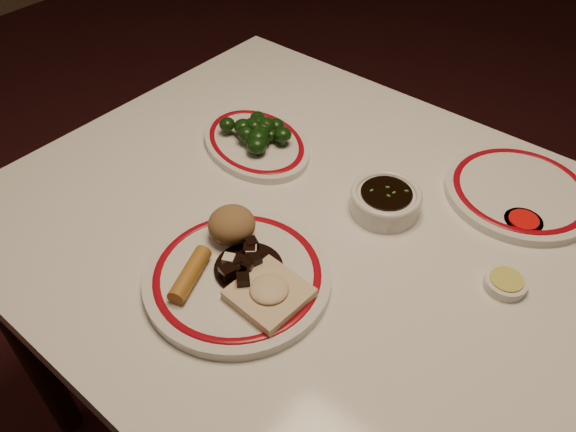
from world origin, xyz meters
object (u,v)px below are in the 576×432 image
(dining_table, at_px, (338,271))
(broccoli_pile, at_px, (258,130))
(soy_bowl, at_px, (385,202))
(stirfry_heap, at_px, (247,264))
(fried_wonton, at_px, (269,293))
(spring_roll, at_px, (190,274))
(broccoli_plate, at_px, (256,143))
(main_plate, at_px, (238,276))
(rice_mound, at_px, (232,224))

(dining_table, bearing_deg, broccoli_pile, 160.82)
(broccoli_pile, relative_size, soy_bowl, 1.18)
(stirfry_heap, bearing_deg, soy_bowl, 73.08)
(fried_wonton, xyz_separation_m, broccoli_pile, (-0.28, 0.28, 0.01))
(spring_roll, relative_size, soy_bowl, 0.82)
(spring_roll, distance_m, broccoli_plate, 0.37)
(main_plate, height_order, soy_bowl, soy_bowl)
(main_plate, distance_m, rice_mound, 0.09)
(fried_wonton, bearing_deg, broccoli_pile, 134.43)
(dining_table, height_order, spring_roll, spring_roll)
(spring_roll, relative_size, stirfry_heap, 0.92)
(broccoli_plate, bearing_deg, main_plate, -52.49)
(broccoli_plate, bearing_deg, rice_mound, -55.77)
(dining_table, distance_m, broccoli_plate, 0.31)
(broccoli_plate, bearing_deg, fried_wonton, -44.96)
(spring_roll, height_order, broccoli_plate, spring_roll)
(fried_wonton, relative_size, broccoli_pile, 0.75)
(main_plate, height_order, spring_roll, spring_roll)
(main_plate, bearing_deg, spring_roll, -129.00)
(main_plate, bearing_deg, stirfry_heap, 69.49)
(broccoli_plate, relative_size, broccoli_pile, 2.12)
(dining_table, bearing_deg, rice_mound, -133.40)
(fried_wonton, relative_size, soy_bowl, 0.88)
(spring_roll, height_order, soy_bowl, spring_roll)
(fried_wonton, height_order, broccoli_plate, fried_wonton)
(dining_table, relative_size, rice_mound, 15.79)
(rice_mound, height_order, soy_bowl, rice_mound)
(fried_wonton, xyz_separation_m, soy_bowl, (0.02, 0.28, -0.01))
(broccoli_plate, relative_size, soy_bowl, 2.51)
(stirfry_heap, relative_size, broccoli_plate, 0.35)
(broccoli_plate, bearing_deg, soy_bowl, 0.75)
(dining_table, relative_size, stirfry_heap, 11.32)
(broccoli_plate, xyz_separation_m, broccoli_pile, (0.00, 0.00, 0.03))
(rice_mound, bearing_deg, broccoli_pile, 123.36)
(rice_mound, relative_size, broccoli_pile, 0.54)
(main_plate, bearing_deg, rice_mound, 138.78)
(dining_table, bearing_deg, fried_wonton, -88.99)
(fried_wonton, bearing_deg, spring_roll, -155.65)
(dining_table, distance_m, main_plate, 0.22)
(fried_wonton, distance_m, soy_bowl, 0.28)
(dining_table, bearing_deg, main_plate, -109.45)
(fried_wonton, bearing_deg, soy_bowl, 86.36)
(main_plate, relative_size, rice_mound, 4.23)
(stirfry_heap, height_order, broccoli_pile, broccoli_pile)
(rice_mound, bearing_deg, spring_roll, -81.79)
(dining_table, distance_m, fried_wonton, 0.22)
(stirfry_heap, bearing_deg, dining_table, 70.64)
(main_plate, xyz_separation_m, rice_mound, (-0.06, 0.05, 0.04))
(fried_wonton, bearing_deg, stirfry_heap, 163.17)
(stirfry_heap, bearing_deg, broccoli_plate, 129.84)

